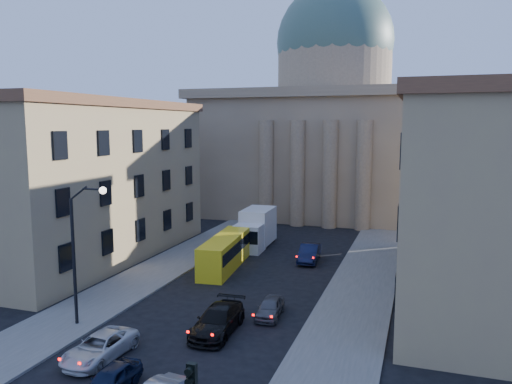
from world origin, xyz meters
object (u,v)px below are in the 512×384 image
box_truck (256,229)px  city_bus (225,251)px  street_lamp (80,243)px  car_left_near (111,380)px

box_truck → city_bus: bearing=-92.7°
street_lamp → box_truck: street_lamp is taller
street_lamp → box_truck: (3.57, 22.82, -3.49)m
street_lamp → car_left_near: bearing=-44.8°
car_left_near → city_bus: 21.13m
car_left_near → box_truck: box_truck is taller
street_lamp → box_truck: size_ratio=1.26×
street_lamp → city_bus: bearing=76.8°
street_lamp → car_left_near: street_lamp is taller
box_truck → street_lamp: bearing=-100.8°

